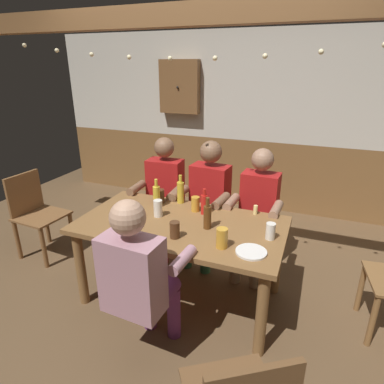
# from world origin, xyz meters

# --- Properties ---
(ground_plane) EXTENTS (6.74, 6.74, 0.00)m
(ground_plane) POSITION_xyz_m (0.00, 0.00, 0.00)
(ground_plane) COLOR brown
(back_wall_upper) EXTENTS (5.62, 0.12, 1.38)m
(back_wall_upper) POSITION_xyz_m (0.00, 2.35, 1.65)
(back_wall_upper) COLOR beige
(back_wall_wainscot) EXTENTS (5.62, 0.12, 0.95)m
(back_wall_wainscot) POSITION_xyz_m (0.00, 2.35, 0.48)
(back_wall_wainscot) COLOR brown
(back_wall_wainscot) RESTS_ON ground_plane
(ceiling_beam) EXTENTS (5.05, 0.14, 0.16)m
(ceiling_beam) POSITION_xyz_m (0.00, 0.41, 2.26)
(ceiling_beam) COLOR brown
(dining_table) EXTENTS (1.66, 0.90, 0.72)m
(dining_table) POSITION_xyz_m (0.00, 0.10, 0.62)
(dining_table) COLOR brown
(dining_table) RESTS_ON ground_plane
(person_0) EXTENTS (0.52, 0.51, 1.24)m
(person_0) POSITION_xyz_m (-0.49, 0.78, 0.68)
(person_0) COLOR #AD1919
(person_0) RESTS_ON ground_plane
(person_1) EXTENTS (0.54, 0.53, 1.24)m
(person_1) POSITION_xyz_m (-0.01, 0.79, 0.69)
(person_1) COLOR #AD1919
(person_1) RESTS_ON ground_plane
(person_2) EXTENTS (0.50, 0.54, 1.21)m
(person_2) POSITION_xyz_m (0.49, 0.77, 0.66)
(person_2) COLOR #AD1919
(person_2) RESTS_ON ground_plane
(person_3) EXTENTS (0.54, 0.52, 1.21)m
(person_3) POSITION_xyz_m (0.00, -0.58, 0.67)
(person_3) COLOR #B78493
(person_3) RESTS_ON ground_plane
(chair_empty_near_right) EXTENTS (0.47, 0.47, 0.88)m
(chair_empty_near_right) POSITION_xyz_m (-1.70, 0.23, 0.48)
(chair_empty_near_right) COLOR brown
(chair_empty_near_right) RESTS_ON ground_plane
(table_candle) EXTENTS (0.04, 0.04, 0.08)m
(table_candle) POSITION_xyz_m (0.53, 0.49, 0.76)
(table_candle) COLOR #F9E08C
(table_candle) RESTS_ON dining_table
(condiment_caddy) EXTENTS (0.14, 0.10, 0.05)m
(condiment_caddy) POSITION_xyz_m (-0.40, -0.05, 0.75)
(condiment_caddy) COLOR #B2B7BC
(condiment_caddy) RESTS_ON dining_table
(plate_0) EXTENTS (0.21, 0.21, 0.01)m
(plate_0) POSITION_xyz_m (0.63, -0.14, 0.73)
(plate_0) COLOR white
(plate_0) RESTS_ON dining_table
(bottle_0) EXTENTS (0.06, 0.06, 0.23)m
(bottle_0) POSITION_xyz_m (0.12, 0.34, 0.82)
(bottle_0) COLOR red
(bottle_0) RESTS_ON dining_table
(bottle_1) EXTENTS (0.06, 0.06, 0.26)m
(bottle_1) POSITION_xyz_m (0.23, 0.10, 0.83)
(bottle_1) COLOR #593314
(bottle_1) RESTS_ON dining_table
(bottle_2) EXTENTS (0.06, 0.06, 0.26)m
(bottle_2) POSITION_xyz_m (-0.32, 0.32, 0.83)
(bottle_2) COLOR gold
(bottle_2) RESTS_ON dining_table
(bottle_3) EXTENTS (0.06, 0.06, 0.27)m
(bottle_3) POSITION_xyz_m (-0.17, 0.49, 0.83)
(bottle_3) COLOR gold
(bottle_3) RESTS_ON dining_table
(pint_glass_0) EXTENTS (0.08, 0.08, 0.15)m
(pint_glass_0) POSITION_xyz_m (0.42, -0.14, 0.80)
(pint_glass_0) COLOR gold
(pint_glass_0) RESTS_ON dining_table
(pint_glass_1) EXTENTS (0.07, 0.07, 0.13)m
(pint_glass_1) POSITION_xyz_m (0.03, 0.37, 0.79)
(pint_glass_1) COLOR gold
(pint_glass_1) RESTS_ON dining_table
(pint_glass_2) EXTENTS (0.07, 0.07, 0.12)m
(pint_glass_2) POSITION_xyz_m (0.71, 0.11, 0.78)
(pint_glass_2) COLOR white
(pint_glass_2) RESTS_ON dining_table
(pint_glass_3) EXTENTS (0.08, 0.08, 0.13)m
(pint_glass_3) POSITION_xyz_m (-0.34, 0.42, 0.79)
(pint_glass_3) COLOR #4C2D19
(pint_glass_3) RESTS_ON dining_table
(pint_glass_4) EXTENTS (0.07, 0.07, 0.14)m
(pint_glass_4) POSITION_xyz_m (-0.23, 0.15, 0.79)
(pint_glass_4) COLOR white
(pint_glass_4) RESTS_ON dining_table
(pint_glass_5) EXTENTS (0.07, 0.07, 0.13)m
(pint_glass_5) POSITION_xyz_m (0.06, -0.13, 0.79)
(pint_glass_5) COLOR #4C2D19
(pint_glass_5) RESTS_ON dining_table
(wall_dart_cabinet) EXTENTS (0.56, 0.15, 0.70)m
(wall_dart_cabinet) POSITION_xyz_m (-0.91, 2.22, 1.63)
(wall_dart_cabinet) COLOR brown
(string_lights) EXTENTS (3.97, 0.04, 0.21)m
(string_lights) POSITION_xyz_m (-0.00, 0.36, 2.03)
(string_lights) COLOR #F9EAB2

